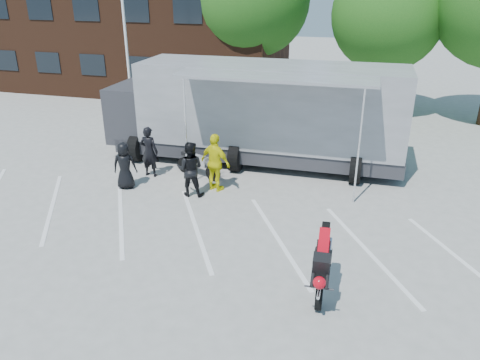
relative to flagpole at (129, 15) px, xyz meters
The scene contains 12 objects.
ground 12.83m from the flagpole, 58.02° to the right, with size 100.00×100.00×0.00m, color #A7A7A1.
parking_bay_lines 12.06m from the flagpole, 55.25° to the right, with size 18.00×5.00×0.01m, color white.
office_building 8.97m from the flagpole, 115.15° to the left, with size 18.00×8.00×7.00m, color #432415.
flagpole is the anchor object (origin of this frame).
tree_mid 12.31m from the flagpole, 23.97° to the left, with size 5.44×5.44×7.68m.
transporter_truck 9.20m from the flagpole, 26.53° to the right, with size 11.82×5.69×3.76m, color #9899A0, non-canonical shape.
parked_motorcycle 9.09m from the flagpole, 46.32° to the right, with size 0.65×1.95×1.02m, color silver, non-canonical shape.
stunt_bike_rider 15.91m from the flagpole, 47.12° to the right, with size 0.76×1.61×1.89m, color black, non-canonical shape.
spectator_leather_a 8.84m from the flagpole, 65.60° to the right, with size 0.79×0.51×1.61m, color black.
spectator_leather_b 8.00m from the flagpole, 58.97° to the right, with size 0.67×0.44×1.83m, color black.
spectator_leather_c 9.84m from the flagpole, 51.72° to the right, with size 0.89×0.69×1.83m, color black.
spectator_hivis 9.81m from the flagpole, 46.02° to the right, with size 1.15×0.48×1.96m, color #F2ED0C.
Camera 1 is at (4.66, -10.01, 6.54)m, focal length 35.00 mm.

